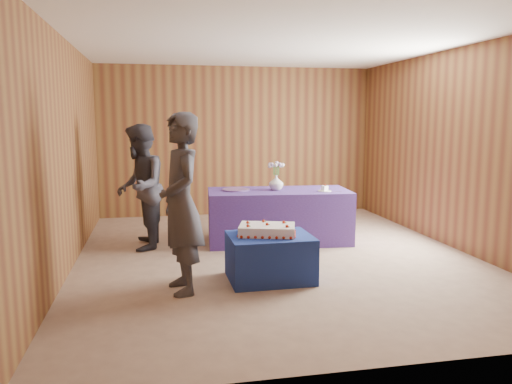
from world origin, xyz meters
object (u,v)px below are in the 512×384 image
object	(u,v)px
cake_table	(270,257)
serving_table	(279,216)
sheet_cake	(267,230)
guest_left	(181,204)
guest_right	(140,187)
vase	(276,183)

from	to	relation	value
cake_table	serving_table	xyz separation A→B (m)	(0.51, 1.66, 0.12)
sheet_cake	guest_left	distance (m)	1.03
cake_table	sheet_cake	world-z (taller)	sheet_cake
guest_left	cake_table	bearing A→B (deg)	90.03
guest_left	guest_right	distance (m)	1.89
sheet_cake	guest_right	bearing A→B (deg)	146.96
cake_table	guest_left	world-z (taller)	guest_left
sheet_cake	guest_right	xyz separation A→B (m)	(-1.39, 1.61, 0.29)
sheet_cake	cake_table	bearing A→B (deg)	-37.49
serving_table	guest_right	size ratio (longest dim) A/B	1.18
guest_left	serving_table	bearing A→B (deg)	130.40
guest_left	guest_right	size ratio (longest dim) A/B	1.08
cake_table	guest_left	size ratio (longest dim) A/B	0.49
sheet_cake	vase	world-z (taller)	vase
serving_table	guest_right	xyz separation A→B (m)	(-1.93, -0.01, 0.47)
sheet_cake	guest_left	xyz separation A→B (m)	(-0.94, -0.22, 0.36)
serving_table	guest_left	distance (m)	2.42
serving_table	sheet_cake	xyz separation A→B (m)	(-0.53, -1.62, 0.18)
vase	guest_right	xyz separation A→B (m)	(-1.89, -0.03, -0.01)
cake_table	vase	world-z (taller)	vase
vase	guest_left	distance (m)	2.35
vase	guest_left	size ratio (longest dim) A/B	0.12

